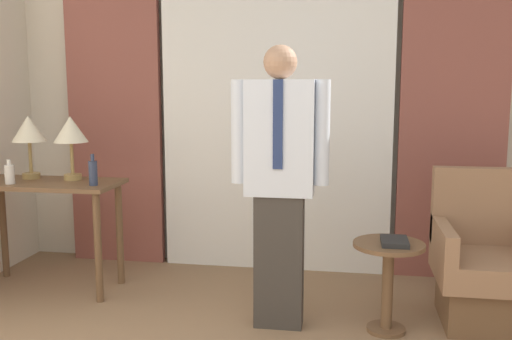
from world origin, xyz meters
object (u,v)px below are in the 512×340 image
at_px(table_lamp_right, 71,132).
at_px(bottle_near_edge, 93,172).
at_px(bottle_by_lamp, 10,174).
at_px(person, 280,176).
at_px(armchair, 486,269).
at_px(table_lamp_left, 29,132).
at_px(side_table, 388,272).
at_px(book, 394,241).
at_px(desk, 46,202).

relative_size(table_lamp_right, bottle_near_edge, 2.13).
distance_m(bottle_by_lamp, person, 1.91).
distance_m(table_lamp_right, armchair, 2.92).
bearing_deg(table_lamp_left, table_lamp_right, 0.00).
bearing_deg(side_table, person, -178.61).
bearing_deg(armchair, table_lamp_left, 176.50).
height_order(bottle_near_edge, book, bottle_near_edge).
bearing_deg(side_table, book, -33.90).
xyz_separation_m(bottle_by_lamp, book, (2.57, -0.24, -0.29)).
xyz_separation_m(side_table, book, (0.03, -0.02, 0.19)).
bearing_deg(bottle_by_lamp, desk, 34.09).
height_order(desk, bottle_by_lamp, bottle_by_lamp).
bearing_deg(desk, armchair, -1.69).
distance_m(armchair, side_table, 0.66).
relative_size(desk, table_lamp_right, 2.31).
distance_m(bottle_by_lamp, side_table, 2.59).
bearing_deg(armchair, book, -154.72).
bearing_deg(bottle_near_edge, armchair, 0.02).
height_order(table_lamp_left, person, person).
xyz_separation_m(desk, armchair, (2.96, -0.09, -0.30)).
relative_size(table_lamp_left, side_table, 0.83).
bearing_deg(table_lamp_left, side_table, -10.06).
distance_m(armchair, book, 0.68).
bearing_deg(table_lamp_right, desk, -147.22).
distance_m(desk, side_table, 2.39).
distance_m(table_lamp_left, person, 1.94).
height_order(table_lamp_left, bottle_near_edge, table_lamp_left).
xyz_separation_m(desk, person, (1.71, -0.36, 0.29)).
xyz_separation_m(desk, table_lamp_right, (0.16, 0.10, 0.49)).
xyz_separation_m(bottle_near_edge, person, (1.30, -0.27, 0.05)).
xyz_separation_m(table_lamp_left, table_lamp_right, (0.32, 0.00, 0.00)).
bearing_deg(desk, bottle_by_lamp, -145.91).
height_order(table_lamp_left, bottle_by_lamp, table_lamp_left).
distance_m(bottle_by_lamp, book, 2.60).
bearing_deg(side_table, table_lamp_left, 169.94).
bearing_deg(table_lamp_right, side_table, -11.50).
distance_m(desk, bottle_by_lamp, 0.31).
bearing_deg(side_table, bottle_near_edge, 172.56).
xyz_separation_m(person, book, (0.67, -0.00, -0.36)).
distance_m(desk, book, 2.41).
bearing_deg(book, table_lamp_right, 168.17).
distance_m(bottle_near_edge, armchair, 2.61).
xyz_separation_m(person, armchair, (1.26, 0.27, -0.59)).
distance_m(table_lamp_right, bottle_near_edge, 0.40).
bearing_deg(armchair, person, -167.84).
relative_size(armchair, side_table, 1.71).
relative_size(table_lamp_left, armchair, 0.49).
distance_m(table_lamp_right, side_table, 2.36).
height_order(desk, side_table, desk).
bearing_deg(person, bottle_near_edge, 168.29).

